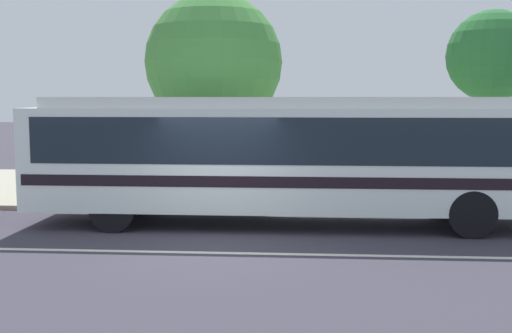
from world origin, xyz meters
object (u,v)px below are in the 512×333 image
at_px(bus_stop_sign, 436,147).
at_px(street_tree_mid_block, 492,57).
at_px(pedestrian_waiting_near_sign, 377,165).
at_px(street_tree_near_stop, 214,63).
at_px(pedestrian_walking_along_curb, 242,165).
at_px(transit_bus, 286,151).

bearing_deg(bus_stop_sign, street_tree_mid_block, 52.22).
distance_m(pedestrian_waiting_near_sign, street_tree_mid_block, 4.73).
xyz_separation_m(pedestrian_waiting_near_sign, street_tree_near_stop, (-4.65, 1.69, 2.83)).
relative_size(pedestrian_walking_along_curb, bus_stop_sign, 0.72).
height_order(pedestrian_walking_along_curb, street_tree_near_stop, street_tree_near_stop).
height_order(pedestrian_waiting_near_sign, pedestrian_walking_along_curb, pedestrian_walking_along_curb).
bearing_deg(street_tree_mid_block, pedestrian_waiting_near_sign, -155.81).
xyz_separation_m(street_tree_near_stop, street_tree_mid_block, (8.03, -0.17, 0.11)).
bearing_deg(pedestrian_waiting_near_sign, street_tree_near_stop, 160.05).
xyz_separation_m(bus_stop_sign, street_tree_mid_block, (2.04, 2.64, 2.38)).
height_order(transit_bus, street_tree_near_stop, street_tree_near_stop).
bearing_deg(bus_stop_sign, pedestrian_waiting_near_sign, 140.08).
bearing_deg(pedestrian_waiting_near_sign, transit_bus, -130.30).
relative_size(transit_bus, street_tree_mid_block, 2.19).
xyz_separation_m(pedestrian_waiting_near_sign, pedestrian_walking_along_curb, (-3.58, -0.72, 0.03)).
height_order(pedestrian_walking_along_curb, bus_stop_sign, bus_stop_sign).
xyz_separation_m(transit_bus, bus_stop_sign, (3.72, 1.70, -0.03)).
xyz_separation_m(pedestrian_waiting_near_sign, street_tree_mid_block, (3.38, 1.52, 2.94)).
distance_m(transit_bus, pedestrian_waiting_near_sign, 3.74).
xyz_separation_m(transit_bus, pedestrian_waiting_near_sign, (2.39, 2.81, -0.59)).
bearing_deg(pedestrian_waiting_near_sign, street_tree_mid_block, 24.19).
distance_m(pedestrian_walking_along_curb, street_tree_mid_block, 7.87).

